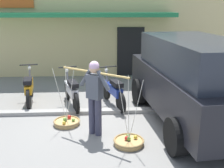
{
  "coord_description": "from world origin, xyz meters",
  "views": [
    {
      "loc": [
        -0.04,
        -6.19,
        2.82
      ],
      "look_at": [
        0.35,
        0.6,
        0.85
      ],
      "focal_mm": 43.32,
      "sensor_mm": 36.0,
      "label": 1
    }
  ],
  "objects_px": {
    "fruit_basket_left_side": "(67,122)",
    "parked_truck": "(193,79)",
    "motorcycle_nearest_shop": "(29,88)",
    "motorcycle_third_in_row": "(113,91)",
    "wooden_crate": "(145,89)",
    "motorcycle_second_in_row": "(72,91)",
    "fruit_vendor": "(95,93)",
    "fruit_basket_right_side": "(129,141)"
  },
  "relations": [
    {
      "from": "fruit_basket_left_side",
      "to": "fruit_basket_right_side",
      "type": "relative_size",
      "value": 1.0
    },
    {
      "from": "fruit_vendor",
      "to": "fruit_basket_left_side",
      "type": "relative_size",
      "value": 1.17
    },
    {
      "from": "fruit_basket_left_side",
      "to": "fruit_vendor",
      "type": "bearing_deg",
      "value": -37.59
    },
    {
      "from": "fruit_vendor",
      "to": "motorcycle_nearest_shop",
      "type": "distance_m",
      "value": 3.0
    },
    {
      "from": "fruit_vendor",
      "to": "fruit_basket_right_side",
      "type": "relative_size",
      "value": 1.17
    },
    {
      "from": "fruit_basket_left_side",
      "to": "fruit_basket_right_side",
      "type": "distance_m",
      "value": 1.77
    },
    {
      "from": "motorcycle_nearest_shop",
      "to": "parked_truck",
      "type": "bearing_deg",
      "value": -20.93
    },
    {
      "from": "motorcycle_third_in_row",
      "to": "motorcycle_nearest_shop",
      "type": "bearing_deg",
      "value": 170.68
    },
    {
      "from": "motorcycle_nearest_shop",
      "to": "motorcycle_third_in_row",
      "type": "relative_size",
      "value": 1.02
    },
    {
      "from": "fruit_vendor",
      "to": "motorcycle_third_in_row",
      "type": "bearing_deg",
      "value": 73.61
    },
    {
      "from": "fruit_basket_left_side",
      "to": "motorcycle_second_in_row",
      "type": "bearing_deg",
      "value": 88.97
    },
    {
      "from": "motorcycle_nearest_shop",
      "to": "parked_truck",
      "type": "xyz_separation_m",
      "value": [
        4.35,
        -1.66,
        0.68
      ]
    },
    {
      "from": "fruit_vendor",
      "to": "fruit_basket_right_side",
      "type": "distance_m",
      "value": 1.27
    },
    {
      "from": "motorcycle_second_in_row",
      "to": "wooden_crate",
      "type": "distance_m",
      "value": 2.58
    },
    {
      "from": "fruit_vendor",
      "to": "parked_truck",
      "type": "xyz_separation_m",
      "value": [
        2.38,
        0.53,
        0.15
      ]
    },
    {
      "from": "motorcycle_nearest_shop",
      "to": "parked_truck",
      "type": "relative_size",
      "value": 0.36
    },
    {
      "from": "fruit_basket_right_side",
      "to": "motorcycle_nearest_shop",
      "type": "relative_size",
      "value": 0.8
    },
    {
      "from": "fruit_vendor",
      "to": "motorcycle_second_in_row",
      "type": "bearing_deg",
      "value": 110.59
    },
    {
      "from": "fruit_vendor",
      "to": "motorcycle_nearest_shop",
      "type": "height_order",
      "value": "fruit_vendor"
    },
    {
      "from": "wooden_crate",
      "to": "parked_truck",
      "type": "bearing_deg",
      "value": -72.73
    },
    {
      "from": "motorcycle_second_in_row",
      "to": "motorcycle_nearest_shop",
      "type": "bearing_deg",
      "value": 163.38
    },
    {
      "from": "motorcycle_nearest_shop",
      "to": "parked_truck",
      "type": "height_order",
      "value": "parked_truck"
    },
    {
      "from": "parked_truck",
      "to": "motorcycle_second_in_row",
      "type": "bearing_deg",
      "value": 157.33
    },
    {
      "from": "fruit_basket_left_side",
      "to": "parked_truck",
      "type": "xyz_separation_m",
      "value": [
        3.08,
        -0.01,
        1.06
      ]
    },
    {
      "from": "fruit_basket_left_side",
      "to": "parked_truck",
      "type": "relative_size",
      "value": 0.29
    },
    {
      "from": "motorcycle_second_in_row",
      "to": "parked_truck",
      "type": "xyz_separation_m",
      "value": [
        3.06,
        -1.28,
        0.68
      ]
    },
    {
      "from": "fruit_basket_left_side",
      "to": "parked_truck",
      "type": "distance_m",
      "value": 3.26
    },
    {
      "from": "fruit_basket_left_side",
      "to": "motorcycle_second_in_row",
      "type": "distance_m",
      "value": 1.33
    },
    {
      "from": "motorcycle_third_in_row",
      "to": "parked_truck",
      "type": "relative_size",
      "value": 0.36
    },
    {
      "from": "motorcycle_second_in_row",
      "to": "motorcycle_third_in_row",
      "type": "distance_m",
      "value": 1.21
    },
    {
      "from": "fruit_basket_left_side",
      "to": "motorcycle_third_in_row",
      "type": "distance_m",
      "value": 1.79
    },
    {
      "from": "fruit_basket_left_side",
      "to": "wooden_crate",
      "type": "height_order",
      "value": "fruit_basket_left_side"
    },
    {
      "from": "fruit_basket_right_side",
      "to": "motorcycle_nearest_shop",
      "type": "distance_m",
      "value": 3.84
    },
    {
      "from": "fruit_vendor",
      "to": "fruit_basket_left_side",
      "type": "bearing_deg",
      "value": 142.41
    },
    {
      "from": "motorcycle_nearest_shop",
      "to": "motorcycle_second_in_row",
      "type": "bearing_deg",
      "value": -16.62
    },
    {
      "from": "fruit_vendor",
      "to": "motorcycle_second_in_row",
      "type": "xyz_separation_m",
      "value": [
        -0.68,
        1.81,
        -0.53
      ]
    },
    {
      "from": "motorcycle_third_in_row",
      "to": "wooden_crate",
      "type": "height_order",
      "value": "motorcycle_third_in_row"
    },
    {
      "from": "fruit_basket_left_side",
      "to": "motorcycle_second_in_row",
      "type": "xyz_separation_m",
      "value": [
        0.02,
        1.27,
        0.38
      ]
    },
    {
      "from": "parked_truck",
      "to": "wooden_crate",
      "type": "xyz_separation_m",
      "value": [
        -0.73,
        2.36,
        -0.97
      ]
    },
    {
      "from": "fruit_basket_right_side",
      "to": "wooden_crate",
      "type": "height_order",
      "value": "fruit_basket_right_side"
    },
    {
      "from": "fruit_basket_left_side",
      "to": "fruit_basket_right_side",
      "type": "height_order",
      "value": "same"
    },
    {
      "from": "fruit_basket_left_side",
      "to": "motorcycle_third_in_row",
      "type": "xyz_separation_m",
      "value": [
        1.23,
        1.25,
        0.38
      ]
    }
  ]
}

